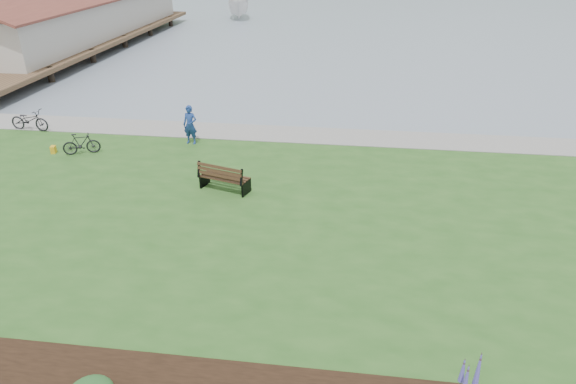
# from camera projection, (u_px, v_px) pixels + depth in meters

# --- Properties ---
(ground) EXTENTS (600.00, 600.00, 0.00)m
(ground) POSITION_uv_depth(u_px,v_px,m) (242.00, 210.00, 18.42)
(ground) COLOR slate
(ground) RESTS_ON ground
(lawn) EXTENTS (34.00, 20.00, 0.40)m
(lawn) POSITION_uv_depth(u_px,v_px,m) (229.00, 234.00, 16.55)
(lawn) COLOR #26521D
(lawn) RESTS_ON ground
(shoreline_path) EXTENTS (34.00, 2.20, 0.03)m
(shoreline_path) POSITION_uv_depth(u_px,v_px,m) (272.00, 133.00, 24.35)
(shoreline_path) COLOR gray
(shoreline_path) RESTS_ON lawn
(pier_pavilion) EXTENTS (8.00, 36.00, 5.40)m
(pier_pavilion) POSITION_uv_depth(u_px,v_px,m) (80.00, 16.00, 43.97)
(pier_pavilion) COLOR #4C3826
(pier_pavilion) RESTS_ON ground
(park_bench) EXTENTS (1.97, 1.24, 1.14)m
(park_bench) POSITION_uv_depth(u_px,v_px,m) (223.00, 177.00, 18.65)
(park_bench) COLOR #301F13
(park_bench) RESTS_ON lawn
(person) EXTENTS (0.81, 0.62, 2.06)m
(person) POSITION_uv_depth(u_px,v_px,m) (190.00, 122.00, 22.78)
(person) COLOR navy
(person) RESTS_ON lawn
(bicycle_a) EXTENTS (0.85, 2.03, 1.03)m
(bicycle_a) POSITION_uv_depth(u_px,v_px,m) (29.00, 120.00, 24.56)
(bicycle_a) COLOR black
(bicycle_a) RESTS_ON lawn
(bicycle_b) EXTENTS (1.01, 1.59, 0.93)m
(bicycle_b) POSITION_uv_depth(u_px,v_px,m) (81.00, 144.00, 21.91)
(bicycle_b) COLOR black
(bicycle_b) RESTS_ON lawn
(sailboat) EXTENTS (12.85, 13.00, 28.29)m
(sailboat) POSITION_uv_depth(u_px,v_px,m) (239.00, 19.00, 60.71)
(sailboat) COLOR silver
(sailboat) RESTS_ON ground
(pannier) EXTENTS (0.25, 0.33, 0.31)m
(pannier) POSITION_uv_depth(u_px,v_px,m) (53.00, 149.00, 22.14)
(pannier) COLOR gold
(pannier) RESTS_ON lawn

